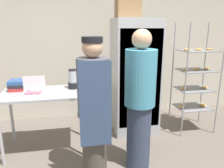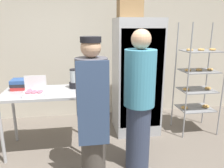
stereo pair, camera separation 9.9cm
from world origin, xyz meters
TOP-DOWN VIEW (x-y plane):
  - back_wall at (0.00, 2.36)m, footprint 6.40×0.12m
  - refrigerator at (0.57, 1.50)m, footprint 0.73×0.70m
  - baking_rack at (1.58, 1.31)m, footprint 0.63×0.49m
  - prep_counter at (-0.87, 1.09)m, footprint 1.16×0.68m
  - donut_box at (-0.98, 0.92)m, footprint 0.29×0.21m
  - blender_pitcher at (-0.46, 1.21)m, footprint 0.15×0.15m
  - binder_stack at (-1.21, 1.28)m, footprint 0.31×0.25m
  - cardboard_storage_box at (0.44, 1.52)m, footprint 0.38×0.29m
  - person_baker at (-0.25, 0.35)m, footprint 0.36×0.37m
  - person_customer at (0.32, 0.46)m, footprint 0.37×0.37m

SIDE VIEW (x-z plane):
  - prep_counter at x=-0.87m, z-range 0.34..1.23m
  - person_baker at x=-0.25m, z-range 0.03..1.71m
  - person_customer at x=0.32m, z-range 0.02..1.77m
  - baking_rack at x=1.58m, z-range -0.01..1.83m
  - donut_box at x=-0.98m, z-range 0.81..1.06m
  - refrigerator at x=0.57m, z-range 0.00..1.90m
  - binder_stack at x=-1.21m, z-range 0.89..1.03m
  - blender_pitcher at x=-0.46m, z-range 0.87..1.16m
  - back_wall at x=0.00m, z-range 0.00..2.88m
  - cardboard_storage_box at x=0.44m, z-range 1.90..2.21m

